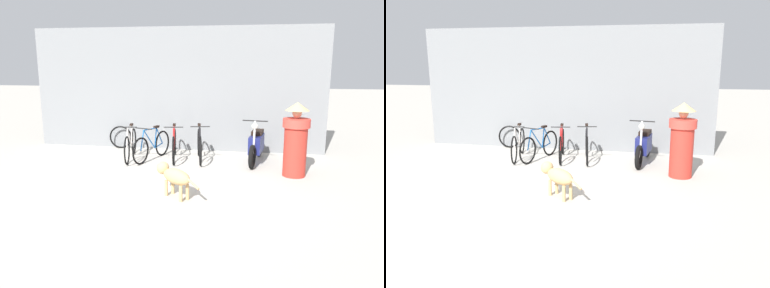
% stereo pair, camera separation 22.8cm
% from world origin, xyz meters
% --- Properties ---
extents(ground_plane, '(60.00, 60.00, 0.00)m').
position_xyz_m(ground_plane, '(0.00, 0.00, 0.00)').
color(ground_plane, '#ADA89E').
extents(shop_wall_back, '(8.04, 0.20, 3.32)m').
position_xyz_m(shop_wall_back, '(0.00, 3.50, 1.66)').
color(shop_wall_back, slate).
rests_on(shop_wall_back, ground).
extents(bicycle_0, '(0.47, 1.76, 0.89)m').
position_xyz_m(bicycle_0, '(-0.88, 2.17, 0.37)').
color(bicycle_0, black).
rests_on(bicycle_0, ground).
extents(bicycle_1, '(0.58, 1.58, 0.86)m').
position_xyz_m(bicycle_1, '(-0.32, 2.15, 0.35)').
color(bicycle_1, black).
rests_on(bicycle_1, ground).
extents(bicycle_2, '(0.48, 1.73, 0.89)m').
position_xyz_m(bicycle_2, '(0.21, 2.31, 0.37)').
color(bicycle_2, black).
rests_on(bicycle_2, ground).
extents(bicycle_3, '(0.48, 1.65, 0.92)m').
position_xyz_m(bicycle_3, '(0.85, 2.31, 0.38)').
color(bicycle_3, black).
rests_on(bicycle_3, ground).
extents(motorcycle, '(0.58, 1.78, 1.08)m').
position_xyz_m(motorcycle, '(2.23, 2.36, 0.42)').
color(motorcycle, black).
rests_on(motorcycle, ground).
extents(stray_dog, '(0.96, 0.81, 0.59)m').
position_xyz_m(stray_dog, '(0.79, -0.32, 0.39)').
color(stray_dog, tan).
rests_on(stray_dog, ground).
extents(person_in_robes, '(0.74, 0.74, 1.58)m').
position_xyz_m(person_in_robes, '(3.05, 1.36, 0.80)').
color(person_in_robes, '#B72D23').
rests_on(person_in_robes, ground).
extents(spare_tire_left, '(0.64, 0.12, 0.64)m').
position_xyz_m(spare_tire_left, '(-1.55, 3.26, 0.32)').
color(spare_tire_left, black).
rests_on(spare_tire_left, ground).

